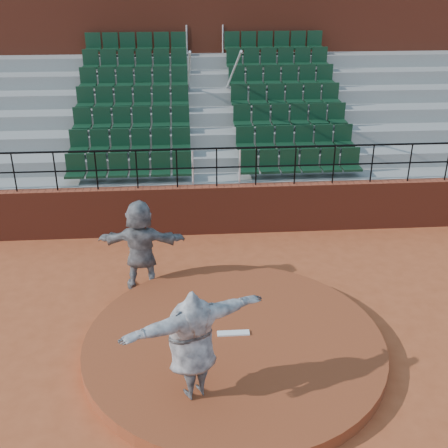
{
  "coord_description": "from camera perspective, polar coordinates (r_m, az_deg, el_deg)",
  "views": [
    {
      "loc": [
        -0.8,
        -8.36,
        6.54
      ],
      "look_at": [
        0.0,
        2.5,
        1.4
      ],
      "focal_mm": 45.0,
      "sensor_mm": 36.0,
      "label": 1
    }
  ],
  "objects": [
    {
      "name": "press_box_facade",
      "position": [
        21.18,
        -2.11,
        17.14
      ],
      "size": [
        24.0,
        3.0,
        7.1
      ],
      "primitive_type": "cube",
      "color": "maroon",
      "rests_on": "ground"
    },
    {
      "name": "pitching_rubber",
      "position": [
        10.6,
        0.96,
        -11.02
      ],
      "size": [
        0.6,
        0.15,
        0.03
      ],
      "primitive_type": "cube",
      "color": "white",
      "rests_on": "pitchers_mound"
    },
    {
      "name": "ground",
      "position": [
        10.64,
        1.02,
        -12.65
      ],
      "size": [
        90.0,
        90.0,
        0.0
      ],
      "primitive_type": "plane",
      "color": "#AB4B26",
      "rests_on": "ground"
    },
    {
      "name": "pitcher",
      "position": [
        8.8,
        -3.26,
        -12.08
      ],
      "size": [
        2.4,
        1.57,
        1.91
      ],
      "primitive_type": "imported",
      "rotation": [
        0.0,
        0.0,
        3.58
      ],
      "color": "black",
      "rests_on": "pitchers_mound"
    },
    {
      "name": "wall_railing",
      "position": [
        14.12,
        -0.75,
        6.64
      ],
      "size": [
        24.04,
        0.05,
        1.03
      ],
      "color": "black",
      "rests_on": "boundary_wall"
    },
    {
      "name": "seating_deck",
      "position": [
        17.77,
        -1.48,
        8.59
      ],
      "size": [
        24.0,
        5.97,
        4.63
      ],
      "color": "gray",
      "rests_on": "ground"
    },
    {
      "name": "pitchers_mound",
      "position": [
        10.56,
        1.03,
        -12.12
      ],
      "size": [
        5.5,
        5.5,
        0.25
      ],
      "primitive_type": "cylinder",
      "color": "brown",
      "rests_on": "ground"
    },
    {
      "name": "boundary_wall",
      "position": [
        14.62,
        -0.72,
        1.51
      ],
      "size": [
        24.0,
        0.3,
        1.3
      ],
      "primitive_type": "cube",
      "color": "maroon",
      "rests_on": "ground"
    },
    {
      "name": "fielder",
      "position": [
        12.13,
        -8.46,
        -2.13
      ],
      "size": [
        1.92,
        0.73,
        2.03
      ],
      "primitive_type": "imported",
      "rotation": [
        0.0,
        0.0,
        3.07
      ],
      "color": "black",
      "rests_on": "ground"
    }
  ]
}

